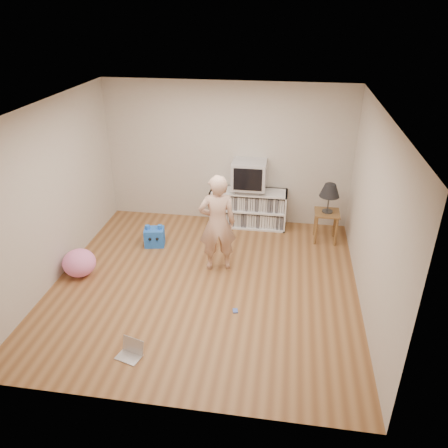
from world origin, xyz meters
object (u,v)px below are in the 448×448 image
at_px(dvd_deck, 249,189).
at_px(side_table, 326,219).
at_px(crt_tv, 249,174).
at_px(plush_blue, 154,237).
at_px(media_unit, 248,208).
at_px(person, 217,224).
at_px(table_lamp, 330,191).
at_px(plush_pink, 79,263).
at_px(laptop, 131,351).

bearing_deg(dvd_deck, side_table, -14.80).
relative_size(crt_tv, plush_blue, 1.55).
height_order(media_unit, crt_tv, crt_tv).
height_order(media_unit, side_table, media_unit).
xyz_separation_m(media_unit, plush_blue, (-1.52, -1.02, -0.19)).
height_order(crt_tv, person, person).
height_order(media_unit, plush_blue, media_unit).
bearing_deg(plush_blue, table_lamp, 1.54).
distance_m(side_table, plush_pink, 4.16).
bearing_deg(dvd_deck, plush_pink, -139.12).
height_order(laptop, plush_pink, plush_pink).
relative_size(dvd_deck, table_lamp, 0.87).
relative_size(media_unit, table_lamp, 2.72).
xyz_separation_m(side_table, person, (-1.72, -1.17, 0.37)).
distance_m(dvd_deck, side_table, 1.48).
distance_m(laptop, plush_blue, 2.65).
bearing_deg(plush_pink, dvd_deck, 40.88).
relative_size(media_unit, plush_blue, 3.62).
xyz_separation_m(dvd_deck, table_lamp, (1.40, -0.37, 0.21)).
bearing_deg(crt_tv, dvd_deck, 90.00).
relative_size(laptop, plush_pink, 0.68).
bearing_deg(person, side_table, -160.58).
height_order(crt_tv, side_table, crt_tv).
bearing_deg(person, laptop, 56.36).
distance_m(dvd_deck, table_lamp, 1.46).
bearing_deg(table_lamp, media_unit, 164.60).
bearing_deg(plush_blue, media_unit, 23.18).
height_order(table_lamp, plush_pink, table_lamp).
distance_m(dvd_deck, crt_tv, 0.29).
bearing_deg(plush_blue, dvd_deck, 22.77).
distance_m(dvd_deck, plush_pink, 3.20).
distance_m(media_unit, dvd_deck, 0.39).
bearing_deg(dvd_deck, person, -101.88).
bearing_deg(crt_tv, person, -101.91).
distance_m(crt_tv, side_table, 1.57).
height_order(media_unit, laptop, media_unit).
height_order(dvd_deck, laptop, dvd_deck).
bearing_deg(side_table, plush_blue, -167.72).
distance_m(side_table, person, 2.11).
xyz_separation_m(media_unit, laptop, (-1.03, -3.62, -0.30)).
xyz_separation_m(dvd_deck, plush_blue, (-1.52, -1.01, -0.57)).
distance_m(dvd_deck, laptop, 3.81).
bearing_deg(dvd_deck, table_lamp, -14.80).
height_order(side_table, table_lamp, table_lamp).
bearing_deg(side_table, laptop, -126.95).
height_order(side_table, plush_blue, side_table).
bearing_deg(media_unit, table_lamp, -15.40).
distance_m(table_lamp, person, 2.09).
bearing_deg(laptop, plush_blue, 116.72).
xyz_separation_m(media_unit, person, (-0.32, -1.55, 0.43)).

